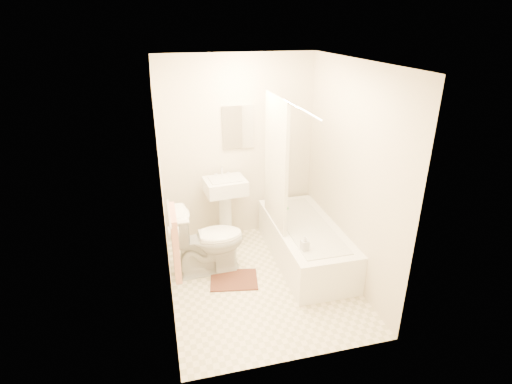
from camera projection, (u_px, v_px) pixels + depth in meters
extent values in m
plane|color=beige|center=(261.00, 280.00, 4.58)|extent=(2.40, 2.40, 0.00)
plane|color=white|center=(263.00, 61.00, 3.62)|extent=(2.40, 2.40, 0.00)
cube|color=beige|center=(238.00, 150.00, 5.17)|extent=(2.00, 0.02, 2.40)
cube|color=beige|center=(163.00, 193.00, 3.88)|extent=(0.02, 2.40, 2.40)
cube|color=beige|center=(351.00, 175.00, 4.33)|extent=(0.02, 2.40, 2.40)
cube|color=white|center=(238.00, 127.00, 5.03)|extent=(0.40, 0.03, 0.55)
cylinder|color=silver|center=(289.00, 102.00, 3.94)|extent=(0.03, 1.70, 0.03)
cube|color=silver|center=(276.00, 164.00, 4.61)|extent=(0.04, 0.80, 1.55)
cylinder|color=silver|center=(169.00, 213.00, 3.70)|extent=(0.02, 0.60, 0.02)
cube|color=#CC7266|center=(175.00, 242.00, 3.84)|extent=(0.06, 0.45, 0.66)
cylinder|color=white|center=(173.00, 231.00, 4.20)|extent=(0.11, 0.12, 0.12)
imported|color=white|center=(208.00, 240.00, 4.61)|extent=(0.85, 0.50, 0.82)
cube|color=#53231B|center=(234.00, 280.00, 4.57)|extent=(0.59, 0.48, 0.02)
imported|color=white|center=(305.00, 243.00, 4.25)|extent=(0.09, 0.09, 0.17)
cube|color=#3EA558|center=(284.00, 206.00, 5.25)|extent=(0.06, 0.18, 0.04)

